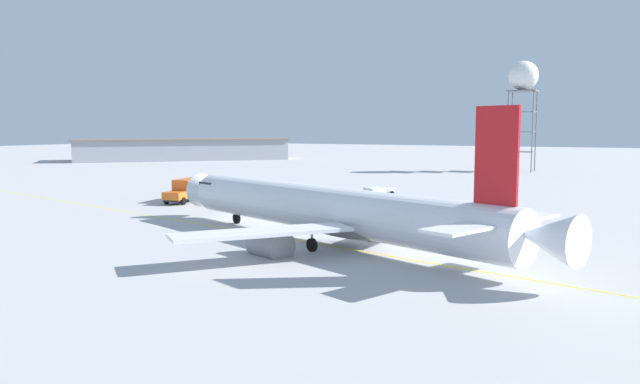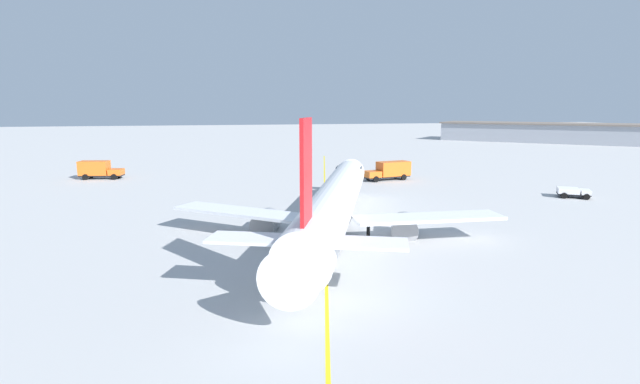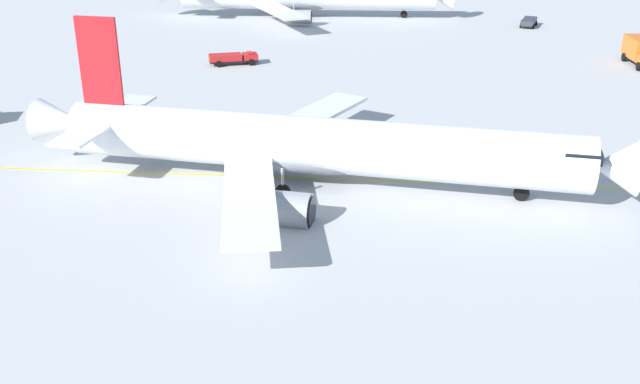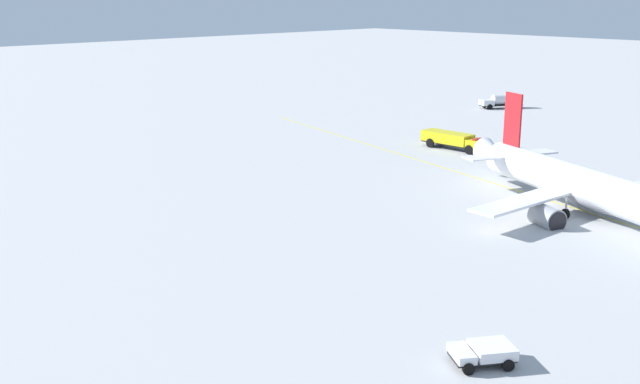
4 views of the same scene
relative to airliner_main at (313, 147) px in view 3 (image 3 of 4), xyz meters
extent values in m
plane|color=#B2B2B2|center=(-0.76, -3.51, -2.80)|extent=(600.00, 600.00, 0.00)
cylinder|color=white|center=(0.18, 0.46, 0.21)|extent=(17.65, 36.66, 3.99)
cone|color=white|center=(7.59, 19.17, 0.21)|extent=(4.63, 4.19, 3.79)
cone|color=white|center=(-7.33, -18.52, 0.51)|extent=(4.63, 4.97, 3.39)
cube|color=black|center=(6.78, 17.13, 1.10)|extent=(4.04, 3.48, 0.70)
ellipsoid|color=gray|center=(-0.51, -1.29, -0.89)|extent=(8.36, 13.99, 2.20)
cube|color=red|center=(-5.95, -15.02, 5.46)|extent=(1.40, 3.06, 6.52)
cube|color=white|center=(-9.28, -13.70, 1.00)|extent=(6.13, 4.47, 0.20)
cube|color=white|center=(-2.62, -16.34, 1.00)|extent=(6.13, 4.47, 0.20)
cube|color=white|center=(-8.96, 1.35, -0.49)|extent=(12.60, 11.26, 0.28)
cube|color=white|center=(7.45, -5.15, -0.49)|extent=(13.83, 4.11, 0.28)
cylinder|color=gray|center=(-6.40, 2.26, -1.99)|extent=(3.54, 4.01, 2.49)
cylinder|color=black|center=(-5.77, 3.85, -1.99)|extent=(2.02, 0.92, 2.12)
cylinder|color=gray|center=(6.21, -2.73, -1.99)|extent=(3.54, 4.01, 2.49)
cylinder|color=black|center=(6.84, -1.14, -1.99)|extent=(2.02, 0.92, 2.12)
cylinder|color=#9EA0A5|center=(5.48, 13.84, -1.37)|extent=(0.20, 0.20, 1.75)
cylinder|color=black|center=(5.48, 13.84, -2.25)|extent=(0.68, 1.13, 1.10)
cylinder|color=#9EA0A5|center=(-3.67, -0.04, -1.37)|extent=(0.20, 0.20, 1.75)
cylinder|color=black|center=(-3.67, -0.04, -2.25)|extent=(0.68, 1.13, 1.10)
cylinder|color=#9EA0A5|center=(2.65, -2.55, -1.37)|extent=(0.20, 0.20, 1.75)
cylinder|color=black|center=(2.65, -2.55, -2.25)|extent=(0.68, 1.13, 1.10)
ellipsoid|color=slate|center=(-67.97, 7.58, -0.63)|extent=(6.63, 14.75, 2.29)
cube|color=silver|center=(-58.93, 3.96, -0.21)|extent=(15.46, 7.03, 0.28)
cylinder|color=gray|center=(-74.90, 10.27, -1.49)|extent=(2.70, 3.72, 2.05)
cylinder|color=black|center=(-74.55, 11.96, -1.49)|extent=(1.73, 0.51, 1.74)
cylinder|color=gray|center=(-60.54, 7.22, -1.49)|extent=(2.70, 3.72, 2.05)
cylinder|color=black|center=(-60.18, 8.92, -1.49)|extent=(1.73, 0.51, 1.74)
cylinder|color=#9EA0A5|center=(-64.43, 24.27, -1.23)|extent=(0.20, 0.20, 2.03)
cylinder|color=black|center=(-64.43, 24.27, -2.25)|extent=(0.52, 1.14, 1.10)
cylinder|color=#9EA0A5|center=(-71.38, 8.30, -1.23)|extent=(0.20, 0.20, 2.03)
cylinder|color=black|center=(-71.38, 8.30, -2.25)|extent=(0.52, 1.14, 1.10)
cylinder|color=#9EA0A5|center=(-64.57, 6.86, -1.23)|extent=(0.20, 0.20, 2.03)
cylinder|color=black|center=(-64.57, 6.86, -2.25)|extent=(0.52, 1.14, 1.10)
cube|color=#232326|center=(-37.66, -3.85, -2.32)|extent=(1.96, 5.82, 0.20)
cube|color=red|center=(-37.79, -1.85, -1.89)|extent=(1.97, 1.84, 0.65)
cube|color=black|center=(-37.84, -1.10, -1.80)|extent=(1.56, 0.18, 0.36)
cube|color=red|center=(-37.59, -4.81, -1.87)|extent=(2.11, 3.92, 0.70)
cube|color=red|center=(-37.79, -1.85, -1.47)|extent=(1.34, 0.68, 0.16)
cylinder|color=black|center=(-38.72, -1.91, -2.42)|extent=(0.33, 0.78, 0.76)
cylinder|color=black|center=(-36.86, -1.79, -2.42)|extent=(0.33, 0.78, 0.76)
cylinder|color=black|center=(-38.46, -5.74, -2.42)|extent=(0.33, 0.78, 0.76)
cylinder|color=black|center=(-36.61, -5.62, -2.42)|extent=(0.33, 0.78, 0.76)
cube|color=#232326|center=(-54.41, 40.65, -2.38)|extent=(4.49, 3.61, 0.20)
cube|color=#2D333D|center=(-55.70, 41.47, -1.93)|extent=(2.06, 2.21, 0.70)
cube|color=black|center=(-56.16, 41.76, -1.82)|extent=(0.87, 1.31, 0.39)
cube|color=#2D333D|center=(-53.78, 40.25, -1.98)|extent=(3.36, 3.03, 0.60)
cylinder|color=black|center=(-56.18, 40.71, -2.48)|extent=(0.69, 0.58, 0.64)
cylinder|color=black|center=(-55.22, 42.22, -2.48)|extent=(0.69, 0.58, 0.64)
cylinder|color=black|center=(-53.71, 39.15, -2.48)|extent=(0.69, 0.58, 0.64)
cylinder|color=black|center=(-52.76, 40.67, -2.48)|extent=(0.69, 0.58, 0.64)
cube|color=orange|center=(-30.59, 43.98, -0.90)|extent=(5.10, 3.24, 2.40)
cylinder|color=black|center=(-27.24, 42.13, -2.30)|extent=(1.03, 0.46, 1.00)
cylinder|color=black|center=(-31.89, 42.99, -2.30)|extent=(1.03, 0.46, 1.00)
cube|color=yellow|center=(-1.10, -0.96, -2.79)|extent=(37.15, 147.45, 0.01)
camera|label=1|loc=(-46.44, -22.76, 7.24)|focal=33.78mm
camera|label=2|loc=(-11.95, -43.32, 9.33)|focal=26.54mm
camera|label=3|loc=(49.73, -7.49, 18.20)|focal=41.49mm
camera|label=4|loc=(75.50, 35.09, 20.83)|focal=42.51mm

